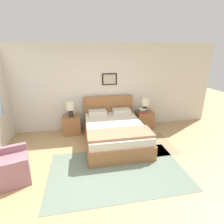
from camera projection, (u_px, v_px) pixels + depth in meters
name	position (u px, v px, depth m)	size (l,w,h in m)	color
ground_plane	(117.00, 188.00, 3.19)	(16.00, 16.00, 0.00)	tan
wall_back	(98.00, 88.00, 5.33)	(7.49, 0.09, 2.60)	beige
area_rug_main	(117.00, 171.00, 3.64)	(2.78, 1.69, 0.01)	slate
area_rug_bedside	(157.00, 143.00, 4.70)	(0.75, 1.19, 0.01)	#897556
bed	(114.00, 132.00, 4.69)	(1.53, 2.06, 1.05)	#936038
armchair	(7.00, 166.00, 3.30)	(0.83, 0.89, 0.89)	#8E606B
nightstand_near_window	(72.00, 125.00, 5.24)	(0.51, 0.48, 0.53)	#936038
nightstand_by_door	(144.00, 119.00, 5.64)	(0.51, 0.48, 0.53)	#936038
table_lamp_near_window	(70.00, 107.00, 5.03)	(0.24, 0.24, 0.46)	#2D2823
table_lamp_by_door	(145.00, 103.00, 5.43)	(0.24, 0.24, 0.46)	#2D2823
book_thick_bottom	(142.00, 112.00, 5.48)	(0.21, 0.29, 0.04)	#B7332D
book_hardcover_middle	(142.00, 111.00, 5.47)	(0.22, 0.23, 0.04)	#4C7551
book_novel_upper	(142.00, 110.00, 5.46)	(0.18, 0.27, 0.03)	#4C7551
book_slim_near_top	(142.00, 109.00, 5.45)	(0.24, 0.25, 0.03)	silver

